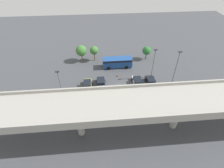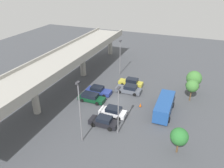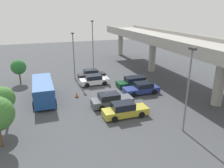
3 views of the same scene
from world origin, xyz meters
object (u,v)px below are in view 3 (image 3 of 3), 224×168
lamp_post_near_aisle (93,43)px  tree_front_centre (3,99)px  parked_car_2 (134,82)px  lamp_post_by_overpass (74,52)px  tree_front_left (18,67)px  parked_car_1 (94,80)px  parked_car_3 (142,88)px  shuttle_bus (43,89)px  parked_car_5 (125,110)px  parked_car_4 (111,100)px  parked_car_0 (91,74)px  traffic_cone (77,95)px  lamp_post_mid_lot (188,85)px

lamp_post_near_aisle → tree_front_centre: bearing=-37.9°
parked_car_2 → lamp_post_by_overpass: lamp_post_by_overpass is taller
parked_car_2 → lamp_post_near_aisle: size_ratio=0.53×
lamp_post_near_aisle → tree_front_left: lamp_post_near_aisle is taller
parked_car_1 → tree_front_centre: size_ratio=1.05×
parked_car_3 → shuttle_bus: shuttle_bus is taller
parked_car_3 → tree_front_left: size_ratio=1.32×
shuttle_bus → parked_car_5: bearing=-133.0°
shuttle_bus → tree_front_centre: tree_front_centre is taller
parked_car_4 → lamp_post_by_overpass: size_ratio=0.65×
parked_car_0 → parked_car_1: parked_car_0 is taller
traffic_cone → tree_front_centre: bearing=-55.6°
parked_car_4 → lamp_post_mid_lot: 9.63m
lamp_post_by_overpass → traffic_cone: lamp_post_by_overpass is taller
parked_car_3 → lamp_post_mid_lot: bearing=86.2°
parked_car_4 → shuttle_bus: 8.75m
parked_car_5 → lamp_post_by_overpass: bearing=100.3°
parked_car_2 → tree_front_centre: tree_front_centre is taller
lamp_post_near_aisle → lamp_post_by_overpass: lamp_post_near_aisle is taller
lamp_post_near_aisle → tree_front_left: (2.65, -12.42, -2.71)m
parked_car_5 → parked_car_0: bearing=90.5°
parked_car_3 → lamp_post_by_overpass: bearing=-51.3°
parked_car_0 → lamp_post_mid_lot: lamp_post_mid_lot is taller
parked_car_3 → lamp_post_near_aisle: lamp_post_near_aisle is taller
parked_car_1 → lamp_post_by_overpass: size_ratio=0.58×
parked_car_1 → tree_front_left: size_ratio=1.18×
parked_car_1 → parked_car_4: size_ratio=0.89×
lamp_post_mid_lot → parked_car_1: bearing=-163.8°
parked_car_4 → lamp_post_mid_lot: (7.49, 4.63, 3.89)m
parked_car_1 → tree_front_left: tree_front_left is taller
parked_car_4 → lamp_post_mid_lot: size_ratio=0.62×
parked_car_1 → parked_car_5: parked_car_5 is taller
parked_car_3 → lamp_post_mid_lot: 10.88m
lamp_post_by_overpass → lamp_post_near_aisle: bearing=130.0°
parked_car_4 → shuttle_bus: bearing=149.1°
shuttle_bus → lamp_post_near_aisle: size_ratio=0.81×
parked_car_3 → lamp_post_by_overpass: 12.60m
parked_car_1 → parked_car_5: bearing=-87.7°
parked_car_5 → parked_car_1: bearing=92.3°
parked_car_2 → tree_front_centre: size_ratio=1.17×
parked_car_1 → lamp_post_near_aisle: (-7.15, 1.75, 4.52)m
parked_car_2 → tree_front_left: (-7.23, -16.00, 1.82)m
tree_front_left → tree_front_centre: size_ratio=0.90×
tree_front_centre → tree_front_left: bearing=177.7°
lamp_post_mid_lot → lamp_post_by_overpass: size_ratio=1.05×
parked_car_3 → tree_front_centre: size_ratio=1.18×
parked_car_4 → parked_car_5: bearing=-80.3°
parked_car_2 → lamp_post_mid_lot: bearing=86.7°
lamp_post_near_aisle → traffic_cone: size_ratio=12.97×
parked_car_0 → parked_car_1: size_ratio=1.02×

